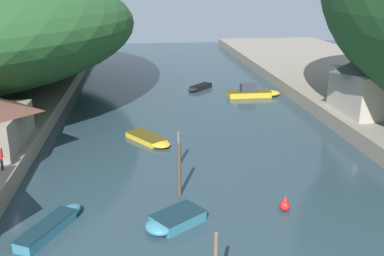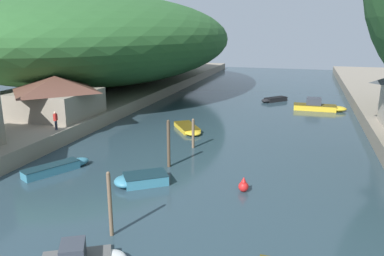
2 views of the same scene
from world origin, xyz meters
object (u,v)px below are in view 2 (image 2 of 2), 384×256
Objects in this scene: boat_moored_right at (273,100)px; boat_yellow_tender at (139,180)px; boathouse_shed at (56,95)px; boat_open_rowboat at (320,107)px; channel_buoy_near at (244,186)px; boat_navy_launch at (189,129)px; person_on_quay at (56,119)px; boat_small_dinghy at (59,167)px.

boat_yellow_tender is (-6.01, -32.64, 0.05)m from boat_moored_right.
boat_open_rowboat is at bearing 33.62° from boathouse_shed.
boathouse_shed is 29.87m from boat_moored_right.
channel_buoy_near is (6.95, 0.92, 0.05)m from boat_yellow_tender.
boat_moored_right is 4.01× the size of channel_buoy_near.
person_on_quay reaches higher than boat_navy_launch.
person_on_quay is at bearing 25.57° from boat_yellow_tender.
boat_yellow_tender reaches higher than boat_navy_launch.
boat_yellow_tender is 12.54m from person_on_quay.
boat_yellow_tender is 2.33× the size of person_on_quay.
boat_navy_launch is (13.31, 3.02, -3.31)m from boathouse_shed.
boat_navy_launch is at bearing -59.33° from person_on_quay.
boathouse_shed is 1.59× the size of boat_small_dinghy.
boat_small_dinghy is (-18.97, -27.95, -0.17)m from boat_open_rowboat.
boat_open_rowboat reaches higher than channel_buoy_near.
person_on_quay reaches higher than boat_open_rowboat.
boat_open_rowboat is 1.30× the size of boat_small_dinghy.
boathouse_shed is 31.93m from boat_open_rowboat.
boat_small_dinghy is at bearing 50.41° from boat_yellow_tender.
boat_open_rowboat reaches higher than boat_navy_launch.
boat_small_dinghy is 7.21m from person_on_quay.
channel_buoy_near is at bearing 28.81° from boat_small_dinghy.
boat_open_rowboat is 1.62× the size of boat_moored_right.
boathouse_shed is at bearing -56.65° from boat_open_rowboat.
boat_moored_right reaches higher than boat_navy_launch.
person_on_quay reaches higher than channel_buoy_near.
person_on_quay is (-9.98, -7.86, 2.15)m from boat_navy_launch.
boat_small_dinghy is at bearing -150.57° from person_on_quay.
boat_small_dinghy is at bearing 110.69° from boat_moored_right.
boat_navy_launch is 5.09× the size of channel_buoy_near.
channel_buoy_near is (7.79, -12.96, 0.15)m from boat_navy_launch.
boat_open_rowboat is at bearing 78.98° from channel_buoy_near.
boat_yellow_tender is at bearing 58.87° from boat_navy_launch.
boat_moored_right is at bearing 47.23° from boathouse_shed.
channel_buoy_near is at bearing 133.89° from boat_moored_right.
boat_navy_launch is at bearing 12.79° from boathouse_shed.
boat_navy_launch is 12.89m from person_on_quay.
boat_navy_launch is at bearing 93.50° from boat_small_dinghy.
channel_buoy_near is at bearing -117.86° from boat_yellow_tender.
boat_open_rowboat is 3.86× the size of person_on_quay.
boat_open_rowboat is (26.46, 17.59, -3.06)m from boathouse_shed.
boat_yellow_tender is at bearing -37.47° from boathouse_shed.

